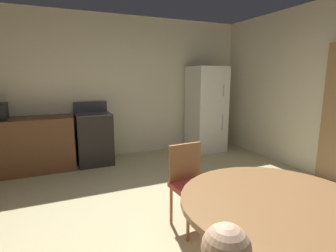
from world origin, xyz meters
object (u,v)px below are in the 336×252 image
(refrigerator, at_px, (206,109))
(chair_north, at_px, (190,180))
(oven_range, at_px, (94,138))
(dining_table, at_px, (274,220))

(refrigerator, bearing_deg, chair_north, -124.78)
(refrigerator, height_order, chair_north, refrigerator)
(refrigerator, distance_m, chair_north, 2.98)
(oven_range, relative_size, dining_table, 0.86)
(oven_range, relative_size, chair_north, 1.26)
(dining_table, height_order, chair_north, chair_north)
(refrigerator, xyz_separation_m, dining_table, (-1.61, -3.49, -0.27))
(oven_range, height_order, chair_north, oven_range)
(dining_table, bearing_deg, refrigerator, 65.19)
(oven_range, height_order, dining_table, oven_range)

